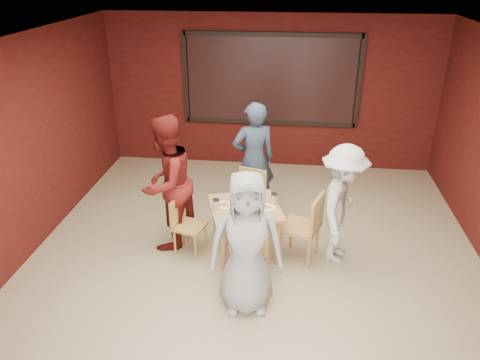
# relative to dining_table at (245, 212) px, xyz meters

# --- Properties ---
(floor) EXTENTS (7.00, 7.00, 0.00)m
(floor) POSITION_rel_dining_table_xyz_m (0.14, -0.42, -0.62)
(floor) COLOR tan
(floor) RESTS_ON ground
(window_blinds) EXTENTS (3.00, 0.02, 1.50)m
(window_blinds) POSITION_rel_dining_table_xyz_m (0.14, 3.03, 1.03)
(window_blinds) COLOR black
(dining_table) EXTENTS (1.11, 1.11, 0.85)m
(dining_table) POSITION_rel_dining_table_xyz_m (0.00, 0.00, 0.00)
(dining_table) COLOR tan
(dining_table) RESTS_ON floor
(chair_front) EXTENTS (0.51, 0.51, 0.83)m
(chair_front) POSITION_rel_dining_table_xyz_m (0.12, -0.71, -0.15)
(chair_front) COLOR #C3844C
(chair_front) RESTS_ON floor
(chair_back) EXTENTS (0.54, 0.54, 0.88)m
(chair_back) POSITION_rel_dining_table_xyz_m (-0.01, 0.71, -0.12)
(chair_back) COLOR #C3844C
(chair_back) RESTS_ON floor
(chair_left) EXTENTS (0.47, 0.47, 0.79)m
(chair_left) POSITION_rel_dining_table_xyz_m (-0.80, -0.05, -0.17)
(chair_left) COLOR #C3844C
(chair_left) RESTS_ON floor
(chair_right) EXTENTS (0.58, 0.58, 0.95)m
(chair_right) POSITION_rel_dining_table_xyz_m (0.80, -0.08, -0.08)
(chair_right) COLOR #C3844C
(chair_right) RESTS_ON floor
(diner_front) EXTENTS (0.89, 0.65, 1.68)m
(diner_front) POSITION_rel_dining_table_xyz_m (0.12, -1.08, 0.22)
(diner_front) COLOR #A0A0A0
(diner_front) RESTS_ON floor
(diner_back) EXTENTS (0.75, 0.62, 1.78)m
(diner_back) POSITION_rel_dining_table_xyz_m (0.01, 1.13, 0.27)
(diner_back) COLOR #314258
(diner_back) RESTS_ON floor
(diner_left) EXTENTS (0.97, 1.09, 1.85)m
(diner_left) POSITION_rel_dining_table_xyz_m (-1.07, 0.11, 0.31)
(diner_left) COLOR #611512
(diner_left) RESTS_ON floor
(diner_right) EXTENTS (0.84, 1.15, 1.60)m
(diner_right) POSITION_rel_dining_table_xyz_m (1.23, 0.00, 0.18)
(diner_right) COLOR silver
(diner_right) RESTS_ON floor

